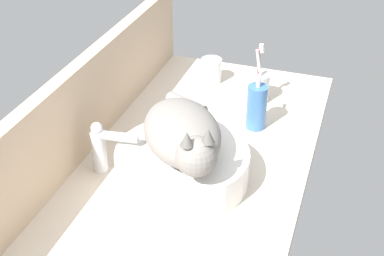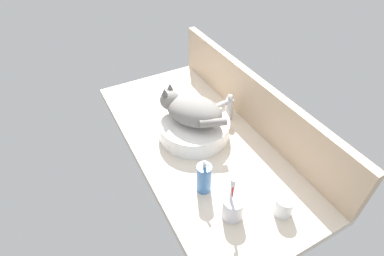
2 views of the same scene
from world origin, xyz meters
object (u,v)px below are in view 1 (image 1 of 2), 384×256
at_px(sink_basin, 182,166).
at_px(toothbrush_cup, 257,86).
at_px(soap_dispenser, 257,107).
at_px(water_glass, 211,72).
at_px(cat, 184,134).
at_px(faucet, 103,146).

distance_m(sink_basin, toothbrush_cup, 0.44).
distance_m(soap_dispenser, water_glass, 0.29).
bearing_deg(cat, faucet, 94.16).
xyz_separation_m(cat, toothbrush_cup, (0.44, -0.07, -0.09)).
distance_m(cat, water_glass, 0.53).
bearing_deg(toothbrush_cup, sink_basin, 169.24).
bearing_deg(water_glass, cat, -169.99).
relative_size(cat, water_glass, 3.96).
bearing_deg(water_glass, faucet, 168.28).
height_order(soap_dispenser, water_glass, soap_dispenser).
bearing_deg(sink_basin, cat, -142.61).
xyz_separation_m(toothbrush_cup, water_glass, (0.07, 0.16, -0.01)).
height_order(sink_basin, toothbrush_cup, toothbrush_cup).
bearing_deg(toothbrush_cup, soap_dispenser, -168.04).
bearing_deg(water_glass, sink_basin, -170.70).
bearing_deg(soap_dispenser, toothbrush_cup, 11.96).
distance_m(soap_dispenser, toothbrush_cup, 0.15).
relative_size(cat, faucet, 2.22).
height_order(faucet, soap_dispenser, soap_dispenser).
bearing_deg(toothbrush_cup, faucet, 149.00).
xyz_separation_m(sink_basin, soap_dispenser, (0.28, -0.11, 0.02)).
relative_size(cat, soap_dispenser, 1.90).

